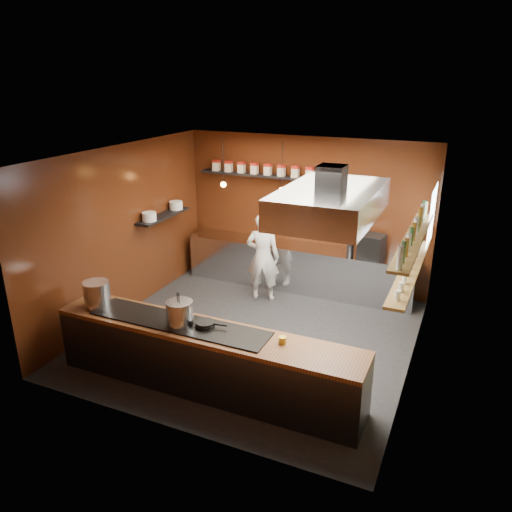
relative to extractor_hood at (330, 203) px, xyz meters
The scene contains 26 objects.
floor 2.85m from the extractor_hood, 162.90° to the left, with size 5.00×5.00×0.00m, color black.
back_wall 3.33m from the extractor_hood, 114.15° to the left, with size 5.00×5.00×0.00m, color #341609.
left_wall 3.95m from the extractor_hood, behind, with size 5.00×5.00×0.00m, color #341609.
right_wall 1.62m from the extractor_hood, 18.43° to the left, with size 5.00×5.00×0.00m, color #494729.
ceiling 1.45m from the extractor_hood, 162.90° to the left, with size 5.00×5.00×0.00m, color silver.
window_pane 2.47m from the extractor_hood, 61.29° to the left, with size 1.00×1.00×0.00m, color white.
prep_counter 3.54m from the extractor_hood, 116.83° to the left, with size 4.60×0.65×0.90m, color silver.
pass_counter 2.70m from the extractor_hood, 137.38° to the right, with size 4.40×0.72×0.94m.
tin_shelf 3.54m from the extractor_hood, 128.56° to the left, with size 2.60×0.26×0.04m, color black.
plate_shelf 4.02m from the extractor_hood, 158.96° to the left, with size 0.30×1.40×0.04m, color black.
bottle_shelf_upper 1.38m from the extractor_hood, 33.94° to the left, with size 0.26×2.80×0.04m, color brown.
bottle_shelf_lower 1.64m from the extractor_hood, 33.94° to the left, with size 0.26×2.80×0.04m, color brown.
extractor_hood is the anchor object (origin of this frame).
pendant_left 3.44m from the extractor_hood, 142.13° to the left, with size 0.10×0.10×0.95m.
pendant_right 2.60m from the extractor_hood, 125.54° to the left, with size 0.10×0.10×0.95m.
storage_tins 3.44m from the extractor_hood, 126.60° to the left, with size 2.43×0.13×0.22m.
plate_stacks 3.99m from the extractor_hood, 158.96° to the left, with size 0.26×1.16×0.16m.
bottles 1.33m from the extractor_hood, 33.94° to the left, with size 0.06×2.66×0.24m.
wine_glasses 1.59m from the extractor_hood, 33.94° to the left, with size 0.07×2.37×0.13m.
stockpot_large 3.57m from the extractor_hood, 158.08° to the right, with size 0.38×0.38×0.37m, color silver.
stockpot_small 2.49m from the extractor_hood, 142.66° to the right, with size 0.36×0.36×0.34m, color #B9BBC0.
utensil_crock 2.53m from the extractor_hood, 145.39° to the right, with size 0.16×0.16×0.20m, color #BBBEC2.
frying_pan 2.32m from the extractor_hood, 138.52° to the right, with size 0.44×0.28×0.07m.
butter_jar 1.91m from the extractor_hood, 101.08° to the right, with size 0.10×0.10×0.09m, color gold.
espresso_machine 2.88m from the extractor_hood, 86.83° to the left, with size 0.43×0.41×0.43m, color black.
chef 3.00m from the extractor_hood, 133.94° to the left, with size 0.63×0.41×1.72m, color white.
Camera 1 is at (3.02, -6.69, 4.13)m, focal length 35.00 mm.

